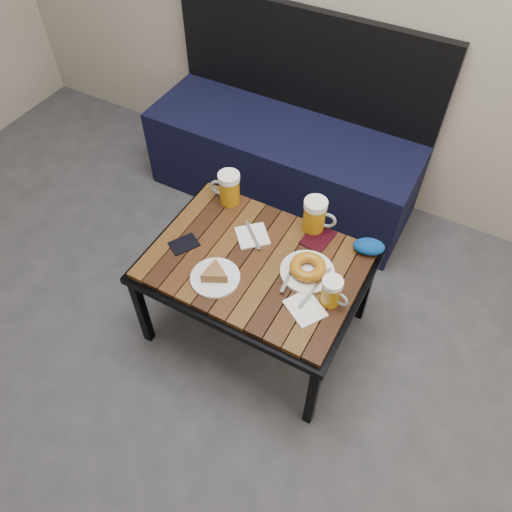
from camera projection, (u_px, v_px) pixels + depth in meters
The scene contains 13 objects.
ground at pixel (99, 496), 1.82m from camera, with size 4.00×4.00×0.00m, color #2D2D30.
bench at pixel (284, 154), 2.64m from camera, with size 1.40×0.50×0.95m.
cafe_table at pixel (256, 268), 1.95m from camera, with size 0.84×0.62×0.47m.
beer_mug_left at pixel (229, 188), 2.07m from camera, with size 0.14×0.10×0.15m.
beer_mug_centre at pixel (315, 215), 1.97m from camera, with size 0.14×0.11×0.15m.
beer_mug_right at pixel (332, 292), 1.75m from camera, with size 0.11×0.08×0.12m.
plate_pie at pixel (215, 275), 1.84m from camera, with size 0.19×0.19×0.05m.
plate_bagel at pixel (307, 269), 1.86m from camera, with size 0.21×0.27×0.06m.
napkin_left at pixel (252, 236), 1.99m from camera, with size 0.17×0.17×0.01m.
napkin_right at pixel (305, 308), 1.77m from camera, with size 0.17×0.16×0.01m.
passport_navy at pixel (184, 244), 1.97m from camera, with size 0.08×0.11×0.01m, color black.
passport_burgundy at pixel (318, 238), 1.99m from camera, with size 0.10×0.14×0.01m, color black.
knit_pouch at pixel (369, 246), 1.93m from camera, with size 0.12×0.08×0.05m, color #050A8A.
Camera 1 is at (0.74, -0.15, 1.96)m, focal length 35.00 mm.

